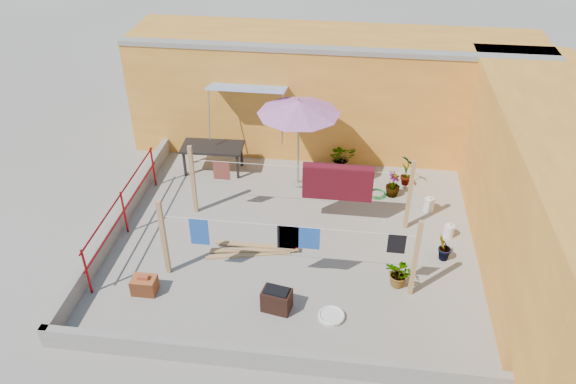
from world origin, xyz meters
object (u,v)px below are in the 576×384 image
Objects in this scene: patio_umbrella at (299,108)px; brazier at (277,300)px; brick_stack at (144,285)px; water_jug_b at (429,205)px; water_jug_a at (449,231)px; green_hose at (377,194)px; outdoor_table at (213,148)px; plant_back_a at (342,158)px; white_basin at (331,316)px.

patio_umbrella is 4.87m from brazier.
brick_stack is at bearing 177.30° from brazier.
water_jug_b is at bearing 49.47° from brazier.
brick_stack is at bearing -148.55° from water_jug_b.
water_jug_a is 2.21m from green_hose.
outdoor_table is 6.36m from water_jug_a.
brazier is (0.10, -4.46, -1.95)m from patio_umbrella.
patio_umbrella is at bearing 91.23° from brazier.
outdoor_table is at bearing 116.42° from brazier.
plant_back_a is (1.08, 0.85, -1.79)m from patio_umbrella.
brick_stack is 0.62× the size of plant_back_a.
brazier is 5.40m from plant_back_a.
brazier reaches higher than brick_stack.
plant_back_a is at bearing 132.11° from green_hose.
plant_back_a is at bearing 38.20° from patio_umbrella.
white_basin is 4.44m from green_hose.
brick_stack is (-2.60, -4.33, -2.01)m from patio_umbrella.
water_jug_b is 0.80× the size of green_hose.
brazier is at bearing -130.53° from water_jug_b.
water_jug_a is 1.05m from water_jug_b.
white_basin is (1.16, -4.56, -2.14)m from patio_umbrella.
patio_umbrella reaches higher than water_jug_b.
brick_stack reaches higher than water_jug_a.
water_jug_a is 0.45× the size of plant_back_a.
brazier is at bearing -100.48° from plant_back_a.
green_hose is at bearing -8.11° from outdoor_table.
green_hose is (-1.61, 1.51, -0.12)m from water_jug_a.
brazier is at bearing -142.37° from water_jug_a.
plant_back_a is (3.68, 5.18, 0.21)m from brick_stack.
brick_stack is 1.26× the size of water_jug_b.
brazier is 1.18× the size of white_basin.
outdoor_table is 2.69× the size of brazier.
patio_umbrella reaches higher than brazier.
brazier is 4.68m from green_hose.
green_hose is (4.64, 4.12, -0.15)m from brick_stack.
brazier is at bearing -88.77° from patio_umbrella.
water_jug_b is at bearing -35.83° from plant_back_a.
water_jug_a is 0.74× the size of green_hose.
brazier reaches higher than green_hose.
white_basin is at bearing -5.45° from brazier.
patio_umbrella is 2.26m from plant_back_a.
brick_stack is at bearing -157.33° from water_jug_a.
patio_umbrella reaches higher than water_jug_a.
white_basin is at bearing -89.10° from plant_back_a.
brick_stack reaches higher than green_hose.
outdoor_table is at bearing 125.05° from white_basin.
patio_umbrella is at bearing 154.65° from water_jug_a.
brazier is at bearing -2.70° from brick_stack.
water_jug_a is (5.97, -2.14, -0.53)m from outdoor_table.
water_jug_a is at bearing -45.10° from plant_back_a.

